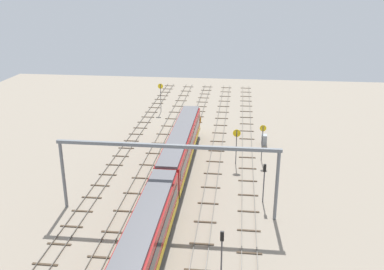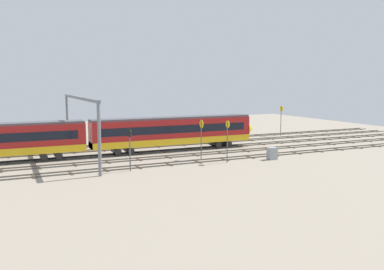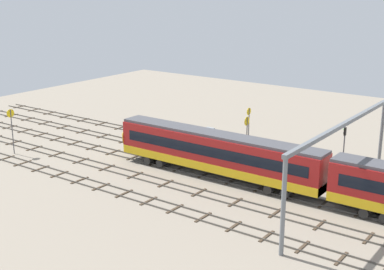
% 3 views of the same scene
% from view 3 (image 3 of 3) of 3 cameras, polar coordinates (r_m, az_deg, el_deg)
% --- Properties ---
extents(ground_plane, '(104.57, 104.57, 0.00)m').
position_cam_3_polar(ground_plane, '(59.41, -0.04, -3.91)').
color(ground_plane, gray).
extents(track_near_foreground, '(88.57, 2.40, 0.16)m').
position_cam_3_polar(track_near_foreground, '(66.62, 4.59, -1.70)').
color(track_near_foreground, '#59544C').
rests_on(track_near_foreground, ground).
extents(track_second_near, '(88.57, 2.40, 0.16)m').
position_cam_3_polar(track_second_near, '(62.94, 2.41, -2.72)').
color(track_second_near, '#59544C').
rests_on(track_second_near, ground).
extents(track_with_train, '(88.57, 2.40, 0.16)m').
position_cam_3_polar(track_with_train, '(59.39, -0.04, -3.85)').
color(track_with_train, '#59544C').
rests_on(track_with_train, ground).
extents(track_second_far, '(88.57, 2.40, 0.16)m').
position_cam_3_polar(track_second_far, '(55.98, -2.81, -5.11)').
color(track_second_far, '#59544C').
rests_on(track_second_far, ground).
extents(track_far_background, '(88.57, 2.40, 0.16)m').
position_cam_3_polar(track_far_background, '(52.75, -5.94, -6.52)').
color(track_far_background, '#59544C').
rests_on(track_far_background, ground).
extents(train, '(50.40, 3.24, 4.80)m').
position_cam_3_polar(train, '(51.62, 13.66, -4.32)').
color(train, maroon).
rests_on(train, ground).
extents(overhead_gantry, '(0.40, 23.73, 8.08)m').
position_cam_3_polar(overhead_gantry, '(50.28, 15.67, -0.54)').
color(overhead_gantry, slate).
rests_on(overhead_gantry, ground).
extents(speed_sign_near_foreground, '(0.14, 1.06, 5.10)m').
position_cam_3_polar(speed_sign_near_foreground, '(63.12, 5.81, 0.46)').
color(speed_sign_near_foreground, '#4C4C51').
rests_on(speed_sign_near_foreground, ground).
extents(speed_sign_mid_trackside, '(0.14, 0.91, 5.25)m').
position_cam_3_polar(speed_sign_mid_trackside, '(67.02, 6.01, 1.33)').
color(speed_sign_mid_trackside, '#4C4C51').
rests_on(speed_sign_mid_trackside, ground).
extents(speed_sign_far_trackside, '(0.14, 1.02, 5.55)m').
position_cam_3_polar(speed_sign_far_trackside, '(68.14, -18.51, 1.06)').
color(speed_sign_far_trackside, '#4C4C51').
rests_on(speed_sign_far_trackside, ground).
extents(signal_light_trackside_approach, '(0.31, 0.32, 4.76)m').
position_cam_3_polar(signal_light_trackside_approach, '(61.84, 15.77, -0.71)').
color(signal_light_trackside_approach, '#4C4C51').
rests_on(signal_light_trackside_approach, ground).
extents(relay_cabinet, '(1.22, 0.82, 1.57)m').
position_cam_3_polar(relay_cabinet, '(71.45, 1.85, 0.15)').
color(relay_cabinet, gray).
rests_on(relay_cabinet, ground).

